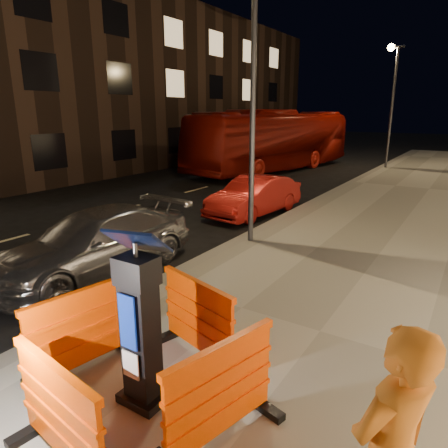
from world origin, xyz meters
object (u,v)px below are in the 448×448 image
Objects in this scene: barrier_bldgside at (221,393)px; bus_doubledecker at (273,170)px; car_red at (254,215)px; barrier_back at (198,319)px; car_silver at (98,272)px; barrier_front at (60,417)px; barrier_kerbside at (80,332)px; parking_kiosk at (140,324)px.

bus_doubledecker is (-7.69, 16.95, -0.64)m from barrier_bldgside.
car_red is 0.31× the size of bus_doubledecker.
barrier_back is 0.31× the size of car_silver.
barrier_front is at bearing -59.94° from bus_doubledecker.
barrier_front is 1.00× the size of barrier_bldgside.
car_silver is at bearing -88.60° from car_red.
bus_doubledecker reaches higher than barrier_kerbside.
car_red is at bearing -58.05° from bus_doubledecker.
bus_doubledecker is at bearing 29.35° from barrier_kerbside.
barrier_kerbside is at bearing -69.62° from car_red.
barrier_back is at bearing -34.50° from barrier_kerbside.
barrier_back is 17.38m from bus_doubledecker.
parking_kiosk reaches higher than barrier_kerbside.
parking_kiosk is at bearing 97.50° from barrier_front.
barrier_back is 0.11× the size of bus_doubledecker.
barrier_front is at bearing -65.46° from car_red.
car_red is (-2.06, 7.96, -0.64)m from barrier_kerbside.
barrier_kerbside is 1.00× the size of barrier_bldgside.
barrier_front is at bearing -124.50° from barrier_kerbside.
parking_kiosk is 1.40× the size of barrier_kerbside.
bus_doubledecker reaches higher than car_red.
parking_kiosk is 4.28m from car_silver.
barrier_back is 1.34m from barrier_kerbside.
barrier_back is at bearing 59.50° from barrier_bldgside.
barrier_front is 1.00× the size of barrier_kerbside.
barrier_kerbside is 3.47m from car_silver.
barrier_back is at bearing -57.73° from bus_doubledecker.
barrier_kerbside reaches higher than car_red.
parking_kiosk is 1.03m from barrier_bldgside.
car_red is (-3.01, 8.91, -0.64)m from barrier_front.
barrier_back is at bearing -17.46° from car_silver.
barrier_bldgside is at bearing -57.68° from car_red.
barrier_back and barrier_kerbside have the same top height.
barrier_bldgside is (0.95, 0.00, -0.39)m from parking_kiosk.
barrier_kerbside is at bearing 104.50° from barrier_bldgside.
car_silver is (-3.45, 2.31, -1.04)m from parking_kiosk.
barrier_front is 0.36× the size of car_red.
car_red is (-3.96, 7.96, -0.64)m from barrier_bldgside.
barrier_bldgside is at bearing -79.50° from barrier_kerbside.
car_silver is at bearing 173.99° from barrier_back.
barrier_back is 7.66m from car_red.
car_silver is (-2.50, 2.31, -0.64)m from barrier_kerbside.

